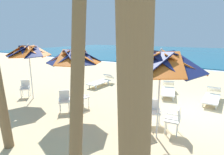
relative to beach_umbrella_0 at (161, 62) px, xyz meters
The scene contains 19 objects.
ground_plane 3.55m from the beach_umbrella_0, 73.13° to the left, with size 80.00×80.00×0.00m, color beige.
sea 32.13m from the beach_umbrella_0, 88.61° to the left, with size 80.00×36.00×0.10m, color #19607F.
surf_foam 13.96m from the beach_umbrella_0, 86.77° to the left, with size 80.00×0.70×0.01m, color white.
beach_umbrella_0 is the anchor object (origin of this frame).
plastic_chair_0 1.96m from the beach_umbrella_0, 53.04° to the left, with size 0.51×0.49×0.87m.
plastic_chair_1 1.96m from the beach_umbrella_0, 158.34° to the left, with size 0.63×0.61×0.87m.
plastic_chair_2 2.08m from the beach_umbrella_0, 115.66° to the left, with size 0.59×0.61×0.87m.
beach_umbrella_1 3.44m from the beach_umbrella_0, behind, with size 2.12×2.12×2.66m.
plastic_chair_3 4.36m from the beach_umbrella_0, behind, with size 0.63×0.63×0.87m.
plastic_chair_4 4.11m from the beach_umbrella_0, 168.90° to the left, with size 0.51×0.54×0.87m.
beach_umbrella_2 6.47m from the beach_umbrella_0, behind, with size 2.06×2.06×2.71m.
plastic_chair_5 7.28m from the beach_umbrella_0, behind, with size 0.63×0.63×0.87m.
sun_lounger_0 4.97m from the beach_umbrella_0, 74.00° to the left, with size 0.70×2.17×0.62m.
sun_lounger_1 4.97m from the beach_umbrella_0, 100.42° to the left, with size 1.12×2.23×0.62m.
sun_lounger_2 6.18m from the beach_umbrella_0, 124.97° to the left, with size 0.98×2.22×0.62m.
sun_lounger_3 6.79m from the beach_umbrella_0, 140.01° to the left, with size 0.73×2.17×0.62m.
palm_tree_0 3.77m from the beach_umbrella_0, 77.23° to the right, with size 2.50×2.83×4.97m.
palm_tree_2 2.62m from the beach_umbrella_0, 118.42° to the right, with size 2.78×2.85×5.26m.
beachgoer_seated 11.51m from the beach_umbrella_0, 96.77° to the left, with size 0.30×0.93×0.92m.
Camera 1 is at (0.72, -7.64, 3.05)m, focal length 29.34 mm.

